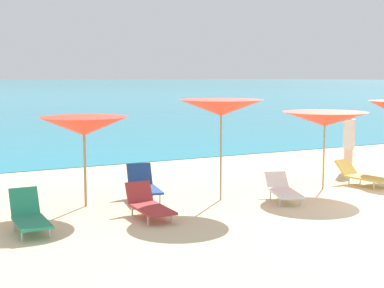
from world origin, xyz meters
name	(u,v)px	position (x,y,z in m)	size (l,w,h in m)	color
ground_plane	(200,158)	(0.00, 10.00, -0.15)	(50.00, 100.00, 0.30)	beige
umbrella_2	(84,126)	(-6.24, 3.84, 1.80)	(2.07, 2.07, 2.02)	#9E7F59
umbrella_3	(221,108)	(-3.22, 2.98, 2.18)	(2.02, 2.02, 2.37)	#9E7F59
umbrella_4	(325,119)	(-0.18, 2.89, 1.81)	(2.21, 2.21, 2.00)	#9E7F59
lounge_chair_0	(361,175)	(1.03, 2.77, 0.28)	(0.80, 1.56, 0.62)	#D8BF4C
lounge_chair_1	(29,215)	(-7.77, 2.33, 0.31)	(0.58, 1.37, 0.75)	#268C66
lounge_chair_8	(283,189)	(-1.95, 2.26, 0.26)	(1.01, 1.59, 0.57)	white
lounge_chair_10	(143,185)	(-4.80, 3.91, 0.34)	(0.84, 1.42, 0.79)	#1E478C
lounge_chair_11	(149,204)	(-5.36, 2.29, 0.27)	(0.61, 1.48, 0.65)	#A53333
beachgoer_1	(349,140)	(2.38, 4.72, 0.95)	(0.36, 0.36, 1.81)	beige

